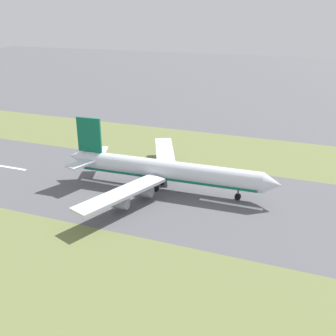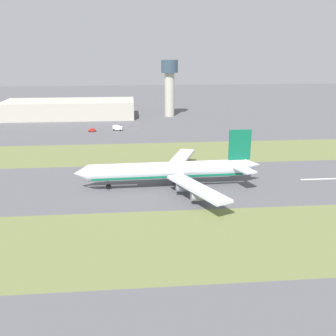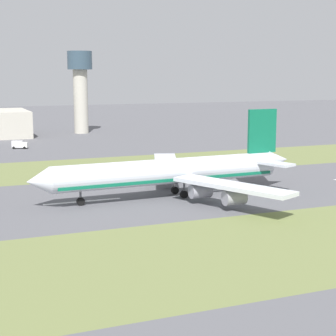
% 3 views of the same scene
% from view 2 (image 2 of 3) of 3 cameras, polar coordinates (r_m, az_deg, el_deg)
% --- Properties ---
extents(ground_plane, '(800.00, 800.00, 0.00)m').
position_cam_2_polar(ground_plane, '(145.22, 1.29, -2.26)').
color(ground_plane, '#56565B').
extents(grass_median_west, '(40.00, 600.00, 0.01)m').
position_cam_2_polar(grass_median_west, '(104.23, 4.16, -10.43)').
color(grass_median_west, olive).
rests_on(grass_median_west, ground).
extents(grass_median_east, '(40.00, 600.00, 0.01)m').
position_cam_2_polar(grass_median_east, '(188.05, -0.28, 2.26)').
color(grass_median_east, olive).
rests_on(grass_median_east, ground).
extents(centreline_dash_near, '(1.20, 18.00, 0.01)m').
position_cam_2_polar(centreline_dash_near, '(161.48, 21.62, -1.48)').
color(centreline_dash_near, silver).
rests_on(centreline_dash_near, ground).
extents(centreline_dash_mid, '(1.20, 18.00, 0.01)m').
position_cam_2_polar(centreline_dash_mid, '(147.93, 7.63, -2.04)').
color(centreline_dash_mid, silver).
rests_on(centreline_dash_mid, ground).
extents(centreline_dash_far, '(1.20, 18.00, 0.01)m').
position_cam_2_polar(centreline_dash_far, '(144.54, -8.04, -2.52)').
color(centreline_dash_far, silver).
rests_on(centreline_dash_far, ground).
extents(airplane_main_jet, '(64.10, 67.15, 20.20)m').
position_cam_2_polar(airplane_main_jet, '(140.40, 0.77, -0.35)').
color(airplane_main_jet, silver).
rests_on(airplane_main_jet, ground).
extents(terminal_building, '(36.00, 91.55, 12.11)m').
position_cam_2_polar(terminal_building, '(292.70, -14.09, 8.31)').
color(terminal_building, '#BCB7A8').
rests_on(terminal_building, ground).
extents(control_tower, '(12.00, 12.00, 39.90)m').
position_cam_2_polar(control_tower, '(287.51, 0.22, 12.39)').
color(control_tower, '#BCB7A8').
rests_on(control_tower, ground).
extents(service_truck, '(4.29, 6.39, 3.10)m').
position_cam_2_polar(service_truck, '(240.78, -7.33, 5.82)').
color(service_truck, white).
rests_on(service_truck, ground).
extents(apron_car, '(2.67, 4.66, 2.03)m').
position_cam_2_polar(apron_car, '(239.50, -10.95, 5.42)').
color(apron_car, '#B2231E').
rests_on(apron_car, ground).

